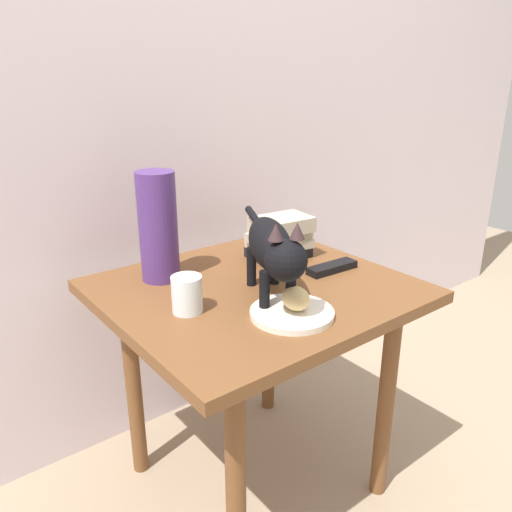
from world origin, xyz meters
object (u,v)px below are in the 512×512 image
object	(u,v)px
plate	(292,313)
candle_jar	(187,296)
side_table	(256,317)
tv_remote	(332,268)
bread_roll	(296,298)
cat	(273,248)
book_stack	(280,238)
green_vase	(158,227)

from	to	relation	value
plate	candle_jar	size ratio (longest dim) A/B	2.21
side_table	tv_remote	size ratio (longest dim) A/B	4.86
bread_roll	candle_jar	distance (m)	0.24
side_table	cat	size ratio (longest dim) A/B	1.67
bread_roll	tv_remote	xyz separation A→B (m)	(0.25, 0.13, -0.03)
book_stack	tv_remote	distance (m)	0.18
book_stack	green_vase	bearing A→B (deg)	168.41
cat	candle_jar	distance (m)	0.22
side_table	plate	world-z (taller)	plate
cat	green_vase	size ratio (longest dim) A/B	1.55
bread_roll	tv_remote	distance (m)	0.29
bread_roll	candle_jar	world-z (taller)	candle_jar
cat	candle_jar	world-z (taller)	cat
side_table	plate	xyz separation A→B (m)	(-0.04, -0.18, 0.10)
book_stack	plate	bearing A→B (deg)	-126.36
bread_roll	cat	xyz separation A→B (m)	(0.00, 0.09, 0.09)
green_vase	cat	bearing A→B (deg)	-64.03
plate	book_stack	xyz separation A→B (m)	(0.22, 0.30, 0.05)
plate	bread_roll	world-z (taller)	bread_roll
plate	bread_roll	bearing A→B (deg)	7.41
candle_jar	side_table	bearing A→B (deg)	5.45
plate	green_vase	distance (m)	0.42
plate	cat	xyz separation A→B (m)	(0.02, 0.09, 0.13)
plate	book_stack	distance (m)	0.38
side_table	bread_roll	size ratio (longest dim) A/B	9.12
side_table	plate	size ratio (longest dim) A/B	3.89
plate	bread_roll	xyz separation A→B (m)	(0.01, 0.00, 0.03)
bread_roll	candle_jar	xyz separation A→B (m)	(-0.18, 0.16, -0.00)
green_vase	tv_remote	world-z (taller)	green_vase
candle_jar	green_vase	bearing A→B (deg)	77.65
bread_roll	candle_jar	size ratio (longest dim) A/B	0.94
side_table	tv_remote	xyz separation A→B (m)	(0.22, -0.05, 0.10)
cat	candle_jar	xyz separation A→B (m)	(-0.19, 0.08, -0.09)
candle_jar	tv_remote	size ratio (longest dim) A/B	0.57
side_table	cat	distance (m)	0.24
bread_roll	cat	bearing A→B (deg)	88.10
green_vase	plate	bearing A→B (deg)	-71.60
candle_jar	book_stack	bearing A→B (deg)	19.56
tv_remote	candle_jar	bearing A→B (deg)	179.37
bread_roll	green_vase	size ratio (longest dim) A/B	0.28
green_vase	candle_jar	world-z (taller)	green_vase
book_stack	bread_roll	bearing A→B (deg)	-124.95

